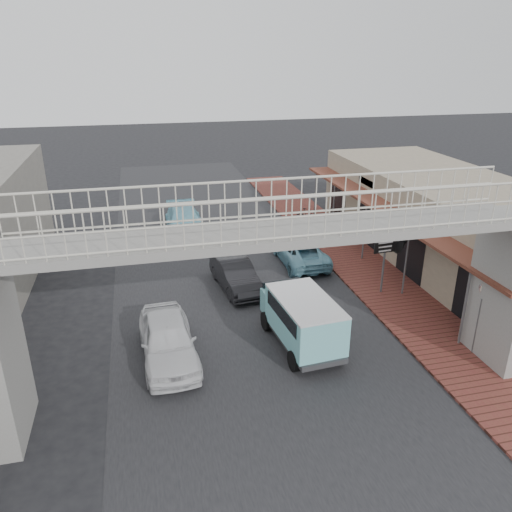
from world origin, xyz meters
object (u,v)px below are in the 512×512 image
angkot_far (184,222)px  motorcycle_near (313,233)px  white_hatchback (168,340)px  dark_sedan (236,275)px  street_clock (488,291)px  arrow_sign (400,242)px  angkot_van (302,315)px  angkot_curb (300,252)px  motorcycle_far (308,216)px

angkot_far → motorcycle_near: bearing=-25.8°
white_hatchback → dark_sedan: size_ratio=1.13×
street_clock → arrow_sign: 4.89m
angkot_far → motorcycle_near: 7.27m
street_clock → angkot_van: bearing=-176.6°
angkot_curb → street_clock: bearing=112.1°
dark_sedan → motorcycle_near: dark_sedan is taller
motorcycle_near → street_clock: street_clock is taller
motorcycle_near → motorcycle_far: bearing=-20.1°
motorcycle_near → arrow_sign: bearing=-172.8°
motorcycle_near → arrow_sign: size_ratio=0.66×
angkot_curb → arrow_sign: (2.97, -3.99, 1.69)m
angkot_van → angkot_curb: bearing=67.4°
white_hatchback → motorcycle_far: size_ratio=2.91×
angkot_van → angkot_far: bearing=97.2°
dark_sedan → angkot_van: (1.32, -5.08, 0.58)m
angkot_far → angkot_van: 13.07m
angkot_curb → angkot_van: angkot_van is taller
white_hatchback → angkot_van: bearing=-5.7°
white_hatchback → angkot_curb: white_hatchback is taller
motorcycle_near → angkot_van: bearing=152.8°
arrow_sign → street_clock: bearing=-88.9°
white_hatchback → street_clock: street_clock is taller
dark_sedan → street_clock: street_clock is taller
angkot_curb → angkot_van: (-2.29, -7.12, 0.62)m
white_hatchback → arrow_sign: 10.35m
angkot_far → arrow_sign: arrow_sign is taller
street_clock → motorcycle_far: bearing=114.9°
dark_sedan → angkot_far: bearing=93.5°
white_hatchback → arrow_sign: bearing=13.8°
angkot_far → white_hatchback: bearing=-98.0°
angkot_far → angkot_van: size_ratio=1.19×
angkot_far → street_clock: street_clock is taller
motorcycle_far → street_clock: street_clock is taller
angkot_curb → angkot_far: bearing=-47.9°
angkot_curb → angkot_far: (-5.02, 5.65, 0.10)m
dark_sedan → motorcycle_far: (5.91, 7.55, -0.08)m
angkot_far → street_clock: size_ratio=1.82×
angkot_van → arrow_sign: bearing=25.9°
white_hatchback → motorcycle_far: bearing=51.0°
angkot_curb → angkot_far: 7.56m
white_hatchback → angkot_far: 12.64m
white_hatchback → dark_sedan: (3.26, 4.81, -0.11)m
dark_sedan → arrow_sign: size_ratio=1.43×
angkot_van → arrow_sign: (5.25, 3.12, 1.06)m
arrow_sign → dark_sedan: bearing=158.3°
dark_sedan → angkot_curb: dark_sedan is taller
motorcycle_near → street_clock: 11.60m
motorcycle_far → motorcycle_near: bearing=-167.6°
white_hatchback → arrow_sign: (9.83, 2.86, 1.54)m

